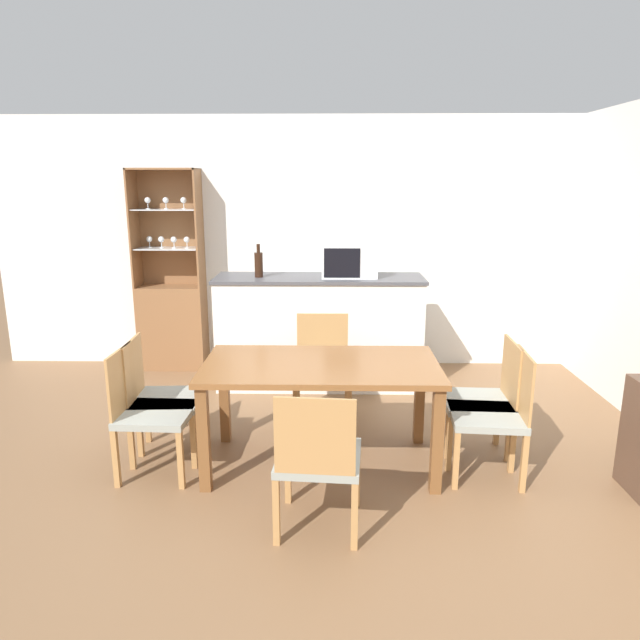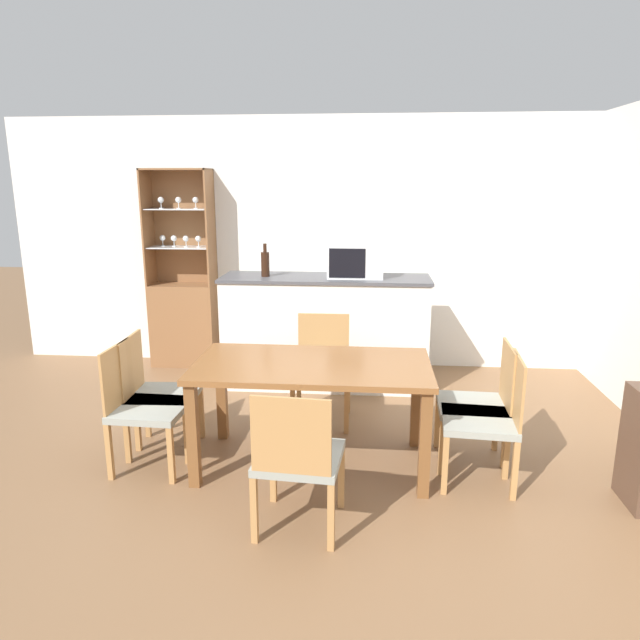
# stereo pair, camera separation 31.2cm
# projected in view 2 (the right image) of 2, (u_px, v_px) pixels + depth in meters

# --- Properties ---
(ground_plane) EXTENTS (18.00, 18.00, 0.00)m
(ground_plane) POSITION_uv_depth(u_px,v_px,m) (306.00, 488.00, 3.64)
(ground_plane) COLOR brown
(wall_back) EXTENTS (6.80, 0.06, 2.55)m
(wall_back) POSITION_uv_depth(u_px,v_px,m) (334.00, 244.00, 5.89)
(wall_back) COLOR white
(wall_back) RESTS_ON ground_plane
(kitchen_counter) EXTENTS (1.93, 0.58, 1.05)m
(kitchen_counter) POSITION_uv_depth(u_px,v_px,m) (325.00, 331.00, 5.39)
(kitchen_counter) COLOR white
(kitchen_counter) RESTS_ON ground_plane
(display_cabinet) EXTENTS (0.67, 0.33, 2.03)m
(display_cabinet) POSITION_uv_depth(u_px,v_px,m) (184.00, 308.00, 6.00)
(display_cabinet) COLOR brown
(display_cabinet) RESTS_ON ground_plane
(dining_table) EXTENTS (1.57, 0.84, 0.73)m
(dining_table) POSITION_uv_depth(u_px,v_px,m) (313.00, 377.00, 3.81)
(dining_table) COLOR brown
(dining_table) RESTS_ON ground_plane
(dining_chair_head_near) EXTENTS (0.49, 0.49, 0.85)m
(dining_chair_head_near) POSITION_uv_depth(u_px,v_px,m) (298.00, 458.00, 3.12)
(dining_chair_head_near) COLOR #999E93
(dining_chair_head_near) RESTS_ON ground_plane
(dining_chair_side_right_far) EXTENTS (0.48, 0.48, 0.85)m
(dining_chair_side_right_far) POSITION_uv_depth(u_px,v_px,m) (479.00, 404.00, 3.88)
(dining_chair_side_right_far) COLOR #999E93
(dining_chair_side_right_far) RESTS_ON ground_plane
(dining_chair_side_right_near) EXTENTS (0.49, 0.49, 0.85)m
(dining_chair_side_right_near) POSITION_uv_depth(u_px,v_px,m) (486.00, 419.00, 3.64)
(dining_chair_side_right_near) COLOR #999E93
(dining_chair_side_right_near) RESTS_ON ground_plane
(dining_chair_head_far) EXTENTS (0.46, 0.46, 0.85)m
(dining_chair_head_far) POSITION_uv_depth(u_px,v_px,m) (322.00, 369.00, 4.60)
(dining_chair_head_far) COLOR #999E93
(dining_chair_head_far) RESTS_ON ground_plane
(dining_chair_side_left_near) EXTENTS (0.47, 0.47, 0.85)m
(dining_chair_side_left_near) POSITION_uv_depth(u_px,v_px,m) (144.00, 406.00, 3.83)
(dining_chair_side_left_near) COLOR #999E93
(dining_chair_side_left_near) RESTS_ON ground_plane
(dining_chair_side_left_far) EXTENTS (0.48, 0.48, 0.85)m
(dining_chair_side_left_far) POSITION_uv_depth(u_px,v_px,m) (157.00, 393.00, 4.07)
(dining_chair_side_left_far) COLOR #999E93
(dining_chair_side_left_far) RESTS_ON ground_plane
(microwave) EXTENTS (0.50, 0.35, 0.30)m
(microwave) POSITION_uv_depth(u_px,v_px,m) (355.00, 261.00, 5.22)
(microwave) COLOR silver
(microwave) RESTS_ON kitchen_counter
(wine_bottle) EXTENTS (0.08, 0.08, 0.30)m
(wine_bottle) POSITION_uv_depth(u_px,v_px,m) (265.00, 263.00, 5.25)
(wine_bottle) COLOR black
(wine_bottle) RESTS_ON kitchen_counter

